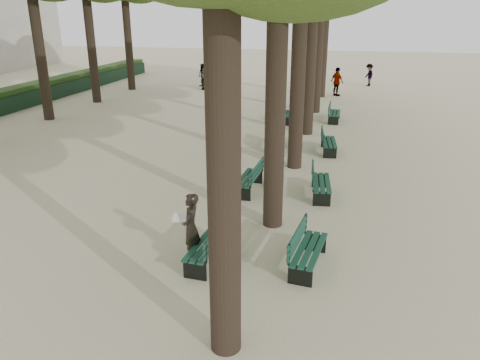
# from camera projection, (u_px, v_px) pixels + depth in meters

# --- Properties ---
(ground) EXTENTS (120.00, 120.00, 0.00)m
(ground) POSITION_uv_depth(u_px,v_px,m) (183.00, 276.00, 10.20)
(ground) COLOR beige
(ground) RESTS_ON ground
(bench_left_0) EXTENTS (0.70, 1.84, 0.92)m
(bench_left_0) POSITION_uv_depth(u_px,v_px,m) (208.00, 251.00, 10.67)
(bench_left_0) COLOR black
(bench_left_0) RESTS_ON ground
(bench_left_1) EXTENTS (0.66, 1.83, 0.92)m
(bench_left_1) POSITION_uv_depth(u_px,v_px,m) (249.00, 183.00, 14.83)
(bench_left_1) COLOR black
(bench_left_1) RESTS_ON ground
(bench_left_2) EXTENTS (0.77, 1.85, 0.92)m
(bench_left_2) POSITION_uv_depth(u_px,v_px,m) (273.00, 142.00, 19.39)
(bench_left_2) COLOR black
(bench_left_2) RESTS_ON ground
(bench_left_3) EXTENTS (0.62, 1.82, 0.92)m
(bench_left_3) POSITION_uv_depth(u_px,v_px,m) (289.00, 117.00, 23.85)
(bench_left_3) COLOR black
(bench_left_3) RESTS_ON ground
(bench_right_0) EXTENTS (0.79, 1.86, 0.92)m
(bench_right_0) POSITION_uv_depth(u_px,v_px,m) (308.00, 256.00, 10.44)
(bench_right_0) COLOR black
(bench_right_0) RESTS_ON ground
(bench_right_1) EXTENTS (0.75, 1.85, 0.92)m
(bench_right_1) POSITION_uv_depth(u_px,v_px,m) (321.00, 188.00, 14.43)
(bench_right_1) COLOR black
(bench_right_1) RESTS_ON ground
(bench_right_2) EXTENTS (0.77, 1.85, 0.92)m
(bench_right_2) POSITION_uv_depth(u_px,v_px,m) (329.00, 146.00, 18.83)
(bench_right_2) COLOR black
(bench_right_2) RESTS_ON ground
(bench_right_3) EXTENTS (0.59, 1.81, 0.92)m
(bench_right_3) POSITION_uv_depth(u_px,v_px,m) (334.00, 116.00, 24.04)
(bench_right_3) COLOR black
(bench_right_3) RESTS_ON ground
(man_with_map) EXTENTS (0.62, 0.68, 1.65)m
(man_with_map) POSITION_uv_depth(u_px,v_px,m) (191.00, 228.00, 10.55)
(man_with_map) COLOR black
(man_with_map) RESTS_ON ground
(pedestrian_a) EXTENTS (0.88, 0.67, 1.68)m
(pedestrian_a) POSITION_uv_depth(u_px,v_px,m) (203.00, 75.00, 34.55)
(pedestrian_a) COLOR #262628
(pedestrian_a) RESTS_ON ground
(pedestrian_d) EXTENTS (0.89, 0.94, 1.88)m
(pedestrian_d) POSITION_uv_depth(u_px,v_px,m) (308.00, 73.00, 34.97)
(pedestrian_d) COLOR #262628
(pedestrian_d) RESTS_ON ground
(pedestrian_c) EXTENTS (1.03, 1.05, 1.87)m
(pedestrian_c) POSITION_uv_depth(u_px,v_px,m) (337.00, 82.00, 30.90)
(pedestrian_c) COLOR #262628
(pedestrian_c) RESTS_ON ground
(pedestrian_b) EXTENTS (0.67, 1.10, 1.63)m
(pedestrian_b) POSITION_uv_depth(u_px,v_px,m) (369.00, 75.00, 34.97)
(pedestrian_b) COLOR #262628
(pedestrian_b) RESTS_ON ground
(pedestrian_e) EXTENTS (0.67, 1.62, 1.71)m
(pedestrian_e) POSITION_uv_depth(u_px,v_px,m) (204.00, 77.00, 33.48)
(pedestrian_e) COLOR #262628
(pedestrian_e) RESTS_ON ground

